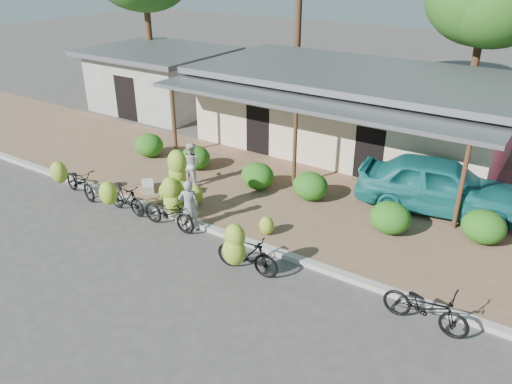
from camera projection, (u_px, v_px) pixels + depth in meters
ground at (182, 268)px, 13.45m from camera, size 100.00×100.00×0.00m
sidewalk at (278, 197)px, 17.18m from camera, size 60.00×6.00×0.12m
curb at (226, 234)px, 14.92m from camera, size 60.00×0.25×0.15m
shop_main at (352, 110)px, 20.91m from camera, size 13.00×8.50×3.35m
shop_grey at (160, 79)px, 26.46m from camera, size 7.00×6.00×3.15m
hedge_0 at (149, 145)px, 20.29m from camera, size 1.21×1.09×0.94m
hedge_1 at (196, 157)px, 19.14m from camera, size 1.16×1.04×0.91m
hedge_2 at (257, 176)px, 17.53m from camera, size 1.20×1.08×0.93m
hedge_3 at (310, 186)px, 16.74m from camera, size 1.22×1.10×0.95m
hedge_4 at (390, 218)px, 14.75m from camera, size 1.22×1.10×0.96m
hedge_5 at (484, 227)px, 14.25m from camera, size 1.24×1.12×0.97m
bike_far_left at (77, 181)px, 17.14m from camera, size 2.05×1.43×1.46m
bike_left at (122, 197)px, 15.96m from camera, size 1.68×1.19×1.33m
bike_center at (173, 199)px, 15.25m from camera, size 1.97×1.24×2.38m
bike_right at (243, 252)px, 12.85m from camera, size 1.86×1.24×1.74m
bike_far_right at (426, 307)px, 11.18m from camera, size 2.00×0.79×1.04m
loose_banana_a at (166, 192)px, 16.69m from camera, size 0.52×0.44×0.65m
loose_banana_b at (195, 194)px, 16.44m from camera, size 0.57×0.49×0.72m
loose_banana_c at (266, 226)px, 14.72m from camera, size 0.46×0.39×0.58m
sack_near at (182, 189)px, 17.31m from camera, size 0.94×0.73×0.30m
sack_far at (148, 186)px, 17.52m from camera, size 0.81×0.79×0.28m
vendor at (189, 206)px, 14.92m from camera, size 0.72×0.70×1.67m
bystander at (191, 164)px, 17.72m from camera, size 0.79×0.63×1.57m
teal_van at (440, 185)px, 15.89m from camera, size 5.44×2.96×1.75m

